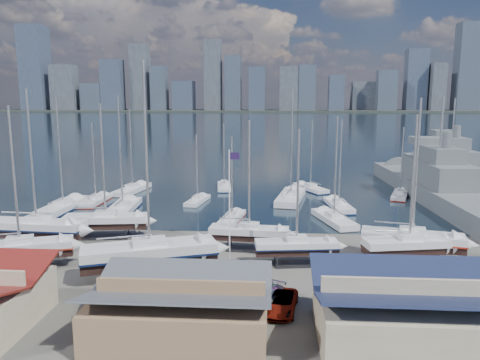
# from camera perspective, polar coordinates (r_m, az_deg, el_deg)

# --- Properties ---
(ground) EXTENTS (1400.00, 1400.00, 0.00)m
(ground) POSITION_cam_1_polar(r_m,az_deg,el_deg) (49.39, -3.53, -9.52)
(ground) COLOR #605E59
(ground) RESTS_ON ground
(water) EXTENTS (1400.00, 600.00, 0.40)m
(water) POSITION_cam_1_polar(r_m,az_deg,el_deg) (356.61, 3.08, 7.18)
(water) COLOR #1B303F
(water) RESTS_ON ground
(far_shore) EXTENTS (1400.00, 80.00, 2.20)m
(far_shore) POSITION_cam_1_polar(r_m,az_deg,el_deg) (616.40, 3.52, 8.41)
(far_shore) COLOR #2D332D
(far_shore) RESTS_ON ground
(skyline) EXTENTS (639.14, 43.80, 107.69)m
(skyline) POSITION_cam_1_polar(r_m,az_deg,el_deg) (610.52, 2.80, 11.97)
(skyline) COLOR #475166
(skyline) RESTS_ON far_shore
(shed_grey) EXTENTS (12.60, 8.40, 4.17)m
(shed_grey) POSITION_cam_1_polar(r_m,az_deg,el_deg) (33.95, -7.24, -15.00)
(shed_grey) COLOR #8C6B4C
(shed_grey) RESTS_ON ground
(shed_blue) EXTENTS (13.65, 9.45, 4.71)m
(shed_blue) POSITION_cam_1_polar(r_m,az_deg,el_deg) (34.63, 20.66, -14.57)
(shed_blue) COLOR #BFB293
(shed_blue) RESTS_ON ground
(sailboat_cradle_0) EXTENTS (11.07, 3.77, 17.48)m
(sailboat_cradle_0) POSITION_cam_1_polar(r_m,az_deg,el_deg) (57.36, -23.53, -5.35)
(sailboat_cradle_0) COLOR #2D2D33
(sailboat_cradle_0) RESTS_ON ground
(sailboat_cradle_1) EXTENTS (10.10, 6.01, 15.80)m
(sailboat_cradle_1) POSITION_cam_1_polar(r_m,az_deg,el_deg) (50.44, -25.23, -7.60)
(sailboat_cradle_1) COLOR #2D2D33
(sailboat_cradle_1) RESTS_ON ground
(sailboat_cradle_2) EXTENTS (9.98, 3.95, 15.87)m
(sailboat_cradle_2) POSITION_cam_1_polar(r_m,az_deg,el_deg) (58.16, -16.03, -4.78)
(sailboat_cradle_2) COLOR #2D2D33
(sailboat_cradle_2) RESTS_ON ground
(sailboat_cradle_3) EXTENTS (12.81, 7.53, 19.71)m
(sailboat_cradle_3) POSITION_cam_1_polar(r_m,az_deg,el_deg) (44.57, -10.94, -8.78)
(sailboat_cradle_3) COLOR #2D2D33
(sailboat_cradle_3) RESTS_ON ground
(sailboat_cradle_4) EXTENTS (8.77, 3.11, 14.18)m
(sailboat_cradle_4) POSITION_cam_1_polar(r_m,az_deg,el_deg) (51.39, 1.10, -6.41)
(sailboat_cradle_4) COLOR #2D2D33
(sailboat_cradle_4) RESTS_ON ground
(sailboat_cradle_5) EXTENTS (8.51, 3.37, 13.58)m
(sailboat_cradle_5) POSITION_cam_1_polar(r_m,az_deg,el_deg) (47.21, 6.91, -8.01)
(sailboat_cradle_5) COLOR #2D2D33
(sailboat_cradle_5) RESTS_ON ground
(sailboat_cradle_6) EXTENTS (10.61, 5.14, 16.49)m
(sailboat_cradle_6) POSITION_cam_1_polar(r_m,az_deg,el_deg) (51.69, 20.24, -6.81)
(sailboat_cradle_6) COLOR #2D2D33
(sailboat_cradle_6) RESTS_ON ground
(sailboat_cradle_7) EXTENTS (9.42, 4.23, 14.94)m
(sailboat_cradle_7) POSITION_cam_1_polar(r_m,az_deg,el_deg) (49.93, 19.92, -7.46)
(sailboat_cradle_7) COLOR #2D2D33
(sailboat_cradle_7) RESTS_ON ground
(sailboat_moored_0) EXTENTS (3.54, 11.75, 17.46)m
(sailboat_moored_0) POSITION_cam_1_polar(r_m,az_deg,el_deg) (74.80, -20.73, -3.20)
(sailboat_moored_0) COLOR black
(sailboat_moored_0) RESTS_ON water
(sailboat_moored_1) EXTENTS (2.61, 8.93, 13.31)m
(sailboat_moored_1) POSITION_cam_1_polar(r_m,az_deg,el_deg) (77.93, -17.16, -2.49)
(sailboat_moored_1) COLOR black
(sailboat_moored_1) RESTS_ON water
(sailboat_moored_2) EXTENTS (4.38, 10.56, 15.46)m
(sailboat_moored_2) POSITION_cam_1_polar(r_m,az_deg,el_deg) (85.27, -12.96, -1.25)
(sailboat_moored_2) COLOR black
(sailboat_moored_2) RESTS_ON water
(sailboat_moored_3) EXTENTS (4.10, 12.01, 17.66)m
(sailboat_moored_3) POSITION_cam_1_polar(r_m,az_deg,el_deg) (70.57, -14.09, -3.61)
(sailboat_moored_3) COLOR black
(sailboat_moored_3) RESTS_ON water
(sailboat_moored_4) EXTENTS (3.25, 7.81, 11.43)m
(sailboat_moored_4) POSITION_cam_1_polar(r_m,az_deg,el_deg) (74.91, -5.21, -2.56)
(sailboat_moored_4) COLOR black
(sailboat_moored_4) RESTS_ON water
(sailboat_moored_5) EXTENTS (3.35, 8.66, 12.61)m
(sailboat_moored_5) POSITION_cam_1_polar(r_m,az_deg,el_deg) (86.11, -1.95, -0.91)
(sailboat_moored_5) COLOR black
(sailboat_moored_5) RESTS_ON water
(sailboat_moored_6) EXTENTS (3.42, 8.31, 12.06)m
(sailboat_moored_6) POSITION_cam_1_polar(r_m,az_deg,el_deg) (63.70, -0.98, -4.76)
(sailboat_moored_6) COLOR black
(sailboat_moored_6) RESTS_ON water
(sailboat_moored_7) EXTENTS (5.55, 12.92, 18.89)m
(sailboat_moored_7) POSITION_cam_1_polar(r_m,az_deg,el_deg) (76.51, 6.20, -2.31)
(sailboat_moored_7) COLOR black
(sailboat_moored_7) RESTS_ON water
(sailboat_moored_8) EXTENTS (6.26, 9.09, 13.34)m
(sailboat_moored_8) POSITION_cam_1_polar(r_m,az_deg,el_deg) (85.52, 8.59, -1.09)
(sailboat_moored_8) COLOR black
(sailboat_moored_8) RESTS_ON water
(sailboat_moored_9) EXTENTS (5.43, 10.20, 14.84)m
(sailboat_moored_9) POSITION_cam_1_polar(r_m,az_deg,el_deg) (64.07, 11.37, -4.85)
(sailboat_moored_9) COLOR black
(sailboat_moored_9) RESTS_ON water
(sailboat_moored_10) EXTENTS (3.76, 9.66, 14.07)m
(sailboat_moored_10) POSITION_cam_1_polar(r_m,az_deg,el_deg) (72.51, 11.94, -3.17)
(sailboat_moored_10) COLOR black
(sailboat_moored_10) RESTS_ON water
(sailboat_moored_11) EXTENTS (4.85, 8.57, 12.36)m
(sailboat_moored_11) POSITION_cam_1_polar(r_m,az_deg,el_deg) (83.23, 18.90, -1.82)
(sailboat_moored_11) COLOR black
(sailboat_moored_11) RESTS_ON water
(naval_ship_east) EXTENTS (10.09, 50.65, 18.53)m
(naval_ship_east) POSITION_cam_1_polar(r_m,az_deg,el_deg) (83.75, 22.86, -1.04)
(naval_ship_east) COLOR #575D60
(naval_ship_east) RESTS_ON water
(naval_ship_west) EXTENTS (7.77, 46.56, 18.19)m
(naval_ship_west) POSITION_cam_1_polar(r_m,az_deg,el_deg) (108.61, 24.19, 1.20)
(naval_ship_west) COLOR #575D60
(naval_ship_west) RESTS_ON water
(car_a) EXTENTS (2.56, 4.37, 1.40)m
(car_a) POSITION_cam_1_polar(r_m,az_deg,el_deg) (42.07, -14.07, -12.33)
(car_a) COLOR gray
(car_a) RESTS_ON ground
(car_b) EXTENTS (5.00, 2.02, 1.61)m
(car_b) POSITION_cam_1_polar(r_m,az_deg,el_deg) (41.93, -12.75, -12.19)
(car_b) COLOR gray
(car_b) RESTS_ON ground
(car_c) EXTENTS (3.05, 5.37, 1.41)m
(car_c) POSITION_cam_1_polar(r_m,az_deg,el_deg) (37.81, 5.00, -14.66)
(car_c) COLOR gray
(car_c) RESTS_ON ground
(car_d) EXTENTS (4.02, 5.58, 1.50)m
(car_d) POSITION_cam_1_polar(r_m,az_deg,el_deg) (38.13, 2.87, -14.35)
(car_d) COLOR gray
(car_d) RESTS_ON ground
(flagpole) EXTENTS (1.03, 0.12, 11.61)m
(flagpole) POSITION_cam_1_polar(r_m,az_deg,el_deg) (45.30, -1.20, -2.53)
(flagpole) COLOR white
(flagpole) RESTS_ON ground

